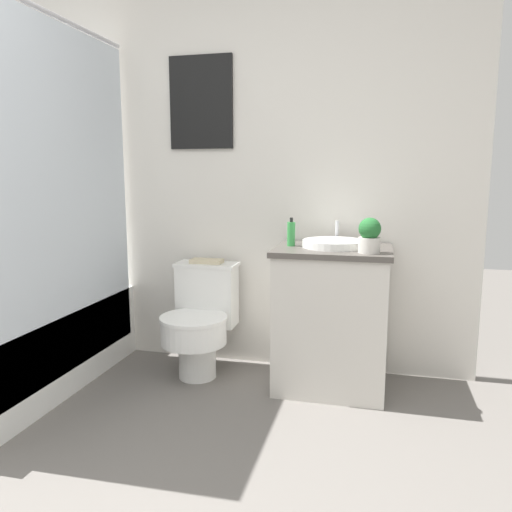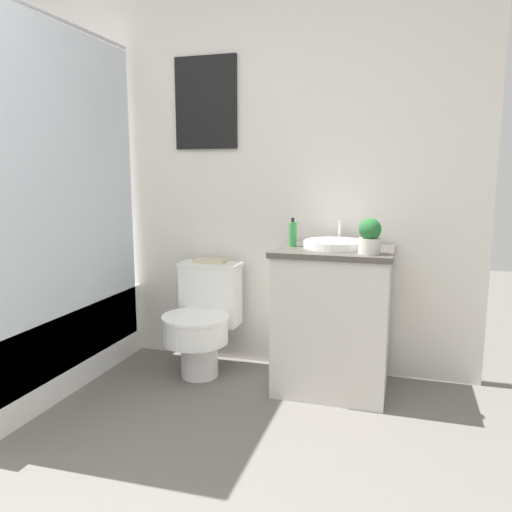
{
  "view_description": "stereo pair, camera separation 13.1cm",
  "coord_description": "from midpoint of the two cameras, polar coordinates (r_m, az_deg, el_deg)",
  "views": [
    {
      "loc": [
        1.07,
        -0.77,
        1.19
      ],
      "look_at": [
        0.45,
        1.76,
        0.77
      ],
      "focal_mm": 35.0,
      "sensor_mm": 36.0,
      "label": 1
    },
    {
      "loc": [
        1.2,
        -0.74,
        1.19
      ],
      "look_at": [
        0.45,
        1.76,
        0.77
      ],
      "focal_mm": 35.0,
      "sensor_mm": 36.0,
      "label": 2
    }
  ],
  "objects": [
    {
      "name": "book_on_tank",
      "position": [
        3.07,
        -6.88,
        -0.58
      ],
      "size": [
        0.19,
        0.1,
        0.02
      ],
      "color": "beige",
      "rests_on": "toilet"
    },
    {
      "name": "shower_area",
      "position": [
        3.11,
        -26.24,
        -8.73
      ],
      "size": [
        0.64,
        1.46,
        1.98
      ],
      "color": "white",
      "rests_on": "ground_plane"
    },
    {
      "name": "sink",
      "position": [
        2.76,
        7.53,
        1.42
      ],
      "size": [
        0.35,
        0.38,
        0.13
      ],
      "color": "white",
      "rests_on": "vanity"
    },
    {
      "name": "soap_bottle",
      "position": [
        2.78,
        2.7,
        2.57
      ],
      "size": [
        0.04,
        0.04,
        0.16
      ],
      "color": "green",
      "rests_on": "vanity"
    },
    {
      "name": "wall_back",
      "position": [
        3.2,
        -6.99,
        10.34
      ],
      "size": [
        3.31,
        0.07,
        2.5
      ],
      "color": "silver",
      "rests_on": "ground_plane"
    },
    {
      "name": "potted_plant",
      "position": [
        2.58,
        11.44,
        2.32
      ],
      "size": [
        0.11,
        0.11,
        0.18
      ],
      "color": "beige",
      "rests_on": "vanity"
    },
    {
      "name": "vanity",
      "position": [
        2.83,
        7.3,
        -7.06
      ],
      "size": [
        0.63,
        0.51,
        0.8
      ],
      "color": "beige",
      "rests_on": "ground_plane"
    },
    {
      "name": "toilet",
      "position": [
        3.03,
        -7.64,
        -7.21
      ],
      "size": [
        0.39,
        0.53,
        0.66
      ],
      "color": "white",
      "rests_on": "ground_plane"
    }
  ]
}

